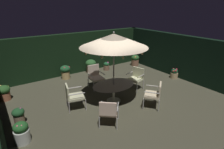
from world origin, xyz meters
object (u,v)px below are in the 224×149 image
Objects in this scene: potted_plant_front_corner at (106,66)px; patio_chair_south at (95,75)px; patio_umbrella at (114,40)px; potted_plant_right_far at (65,71)px; patio_chair_north at (73,95)px; potted_plant_left_near at (174,73)px; patio_dining_table at (114,87)px; potted_plant_right_near at (135,60)px; potted_plant_back_left at (19,115)px; patio_chair_east at (155,93)px; patio_chair_southeast at (136,77)px; potted_plant_back_right at (91,66)px; patio_chair_northeast at (109,111)px; potted_plant_back_center at (4,92)px; potted_plant_left_far at (22,132)px.

patio_chair_south is at bearing -135.24° from potted_plant_front_corner.
potted_plant_right_far is (-0.68, 3.36, -2.04)m from patio_umbrella.
patio_chair_north reaches higher than potted_plant_left_near.
patio_umbrella is (0.00, -0.00, 1.83)m from patio_dining_table.
patio_dining_table reaches higher than potted_plant_right_near.
patio_chair_east is at bearing -21.95° from potted_plant_back_left.
patio_chair_east is at bearing -108.19° from patio_chair_southeast.
patio_dining_table is 1.58m from patio_chair_east.
potted_plant_right_far is 1.40× the size of potted_plant_left_near.
potted_plant_right_near reaches higher than potted_plant_left_near.
potted_plant_back_right is (-0.67, 3.05, -0.16)m from patio_chair_southeast.
patio_chair_east reaches higher than potted_plant_back_right.
patio_chair_northeast is 2.03m from patio_chair_east.
patio_dining_table is 1.83m from patio_umbrella.
potted_plant_back_center is at bearing 164.86° from patio_chair_south.
patio_chair_north is at bearing 166.17° from patio_umbrella.
patio_umbrella is 2.44m from patio_chair_east.
potted_plant_right_far is at bearing 54.15° from potted_plant_left_far.
patio_chair_south is 3.78m from potted_plant_back_center.
patio_chair_northeast is 5.33m from potted_plant_front_corner.
patio_dining_table is at bearing -8.97° from potted_plant_back_left.
patio_chair_east reaches higher than potted_plant_right_far.
potted_plant_back_right is at bearing 42.33° from potted_plant_left_far.
potted_plant_front_corner is at bearing 35.68° from potted_plant_left_far.
patio_chair_southeast is at bearing -130.64° from potted_plant_right_near.
potted_plant_left_near is 0.79× the size of potted_plant_left_far.
patio_dining_table is at bearing -118.70° from potted_plant_front_corner.
patio_umbrella reaches higher than patio_chair_southeast.
patio_chair_northeast is 4.55m from potted_plant_back_center.
patio_chair_north reaches higher than patio_chair_northeast.
patio_umbrella is 4.58m from potted_plant_left_near.
patio_chair_east is (1.00, -1.23, -1.86)m from patio_umbrella.
potted_plant_right_far is 2.97m from potted_plant_back_center.
patio_chair_south reaches higher than patio_chair_northeast.
potted_plant_right_far reaches higher than potted_plant_right_near.
patio_umbrella reaches higher than potted_plant_right_far.
patio_chair_east reaches higher than potted_plant_back_left.
patio_chair_east is 2.97m from patio_chair_south.
patio_dining_table is 0.63× the size of patio_umbrella.
potted_plant_right_near is (7.32, 0.42, 0.01)m from potted_plant_back_center.
potted_plant_left_far reaches higher than potted_plant_back_left.
patio_chair_northeast is at bearing -94.48° from potted_plant_right_far.
potted_plant_back_right reaches higher than potted_plant_back_center.
potted_plant_back_center is at bearing 91.93° from potted_plant_left_far.
patio_umbrella is 4.35m from potted_plant_front_corner.
potted_plant_right_far is 4.73m from potted_plant_left_far.
patio_chair_northeast is at bearing -16.85° from potted_plant_left_far.
potted_plant_back_right is (0.86, 3.45, -0.20)m from patio_dining_table.
potted_plant_right_near is at bearing 49.36° from patio_chair_southeast.
potted_plant_back_right is 2.94m from potted_plant_right_near.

